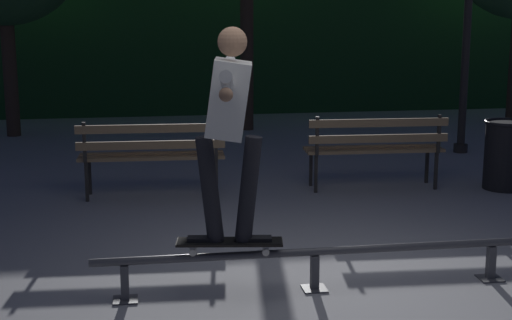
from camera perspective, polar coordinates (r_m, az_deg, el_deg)
ground_plane at (r=5.86m, az=4.53°, el=-9.83°), size 90.00×90.00×0.00m
hedge_backdrop at (r=15.16m, az=-4.07°, el=8.26°), size 24.00×1.20×2.46m
grind_rail at (r=5.84m, az=4.39°, el=-7.27°), size 3.33×0.18×0.33m
skateboard at (r=5.69m, az=-1.98°, el=-6.15°), size 0.80×0.31×0.09m
skateboarder at (r=5.47m, az=-2.01°, el=3.22°), size 0.63×1.40×1.56m
park_bench_leftmost at (r=8.50m, az=-7.76°, el=0.71°), size 1.62×0.49×0.88m
park_bench_left_center at (r=8.91m, az=8.85°, el=1.19°), size 1.62×0.49×0.88m
trash_can at (r=9.32m, az=18.02°, el=0.43°), size 0.52×0.52×0.80m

